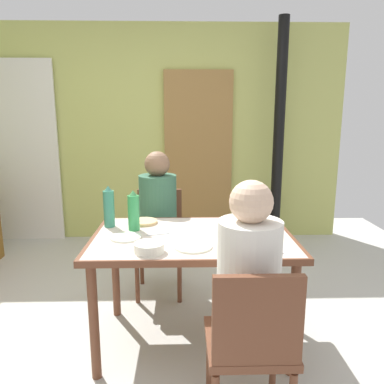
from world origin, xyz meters
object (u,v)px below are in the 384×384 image
person_near_diner (248,271)px  water_bottle_green_near (109,208)px  chair_far_diner (160,234)px  person_far_diner (158,206)px  dining_table (193,247)px  serving_bowl_center (149,248)px  chair_near_diner (252,342)px  water_bottle_green_far (134,212)px

person_near_diner → water_bottle_green_near: 1.17m
chair_far_diner → person_far_diner: (0.00, -0.14, 0.28)m
chair_far_diner → person_far_diner: bearing=90.0°
dining_table → water_bottle_green_near: bearing=160.5°
water_bottle_green_near → serving_bowl_center: 0.60m
dining_table → chair_far_diner: bearing=108.8°
person_near_diner → dining_table: bearing=111.2°
chair_near_diner → water_bottle_green_far: bearing=125.5°
person_near_diner → serving_bowl_center: size_ratio=4.53×
water_bottle_green_near → serving_bowl_center: size_ratio=1.68×
chair_far_diner → serving_bowl_center: chair_far_diner is taller
person_far_diner → water_bottle_green_near: 0.54m
person_far_diner → water_bottle_green_near: person_far_diner is taller
dining_table → chair_near_diner: size_ratio=1.47×
chair_far_diner → person_near_diner: size_ratio=1.13×
person_near_diner → serving_bowl_center: bearing=145.7°
water_bottle_green_far → serving_bowl_center: water_bottle_green_far is taller
chair_near_diner → water_bottle_green_near: 1.32m
person_far_diner → chair_far_diner: bearing=-90.0°
person_near_diner → serving_bowl_center: (-0.50, 0.34, -0.01)m
person_far_diner → water_bottle_green_far: size_ratio=2.84×
person_far_diner → chair_near_diner: bearing=109.9°
water_bottle_green_near → person_near_diner: bearing=-45.8°
dining_table → chair_far_diner: (-0.26, 0.77, -0.17)m
chair_far_diner → water_bottle_green_far: 0.76m
chair_far_diner → water_bottle_green_near: size_ratio=3.04×
chair_far_diner → person_near_diner: (0.51, -1.40, 0.28)m
dining_table → person_far_diner: 0.69m
chair_near_diner → chair_far_diner: same height
chair_near_diner → person_far_diner: (-0.51, 1.40, 0.28)m
dining_table → serving_bowl_center: serving_bowl_center is taller
serving_bowl_center → person_near_diner: bearing=-34.3°
person_far_diner → water_bottle_green_near: (-0.30, -0.43, 0.10)m
water_bottle_green_far → serving_bowl_center: bearing=-71.8°
chair_far_diner → person_near_diner: bearing=109.9°
water_bottle_green_far → serving_bowl_center: size_ratio=1.59×
person_near_diner → serving_bowl_center: person_near_diner is taller
water_bottle_green_near → serving_bowl_center: water_bottle_green_near is taller
dining_table → water_bottle_green_near: size_ratio=4.47×
chair_near_diner → water_bottle_green_far: 1.15m
dining_table → chair_far_diner: 0.83m
person_near_diner → water_bottle_green_far: bearing=130.1°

